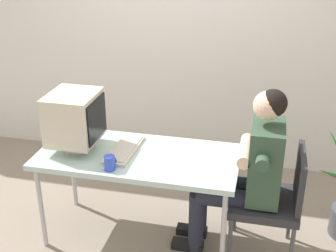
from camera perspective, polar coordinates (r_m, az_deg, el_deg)
The scene contains 8 objects.
ground_plane at distance 3.67m, azimuth -3.50°, elevation -13.62°, with size 12.00×12.00×0.00m, color gray.
wall_back at distance 4.27m, azimuth 5.43°, elevation 14.08°, with size 8.00×0.10×3.00m, color silver.
desk at distance 3.30m, azimuth -3.80°, elevation -4.36°, with size 1.47×0.69×0.72m.
crt_monitor at distance 3.33m, azimuth -11.79°, elevation 1.00°, with size 0.35×0.39×0.43m.
keyboard at distance 3.32m, azimuth -5.57°, elevation -2.97°, with size 0.19×0.48×0.03m.
office_chair at distance 3.29m, azimuth 13.38°, elevation -8.75°, with size 0.48×0.48×0.86m.
person_seated at distance 3.19m, azimuth 10.07°, elevation -5.35°, with size 0.74×0.58×1.29m.
desk_mug at distance 3.08m, azimuth -7.40°, elevation -4.64°, with size 0.07×0.08×0.10m.
Camera 1 is at (0.87, -2.76, 2.27)m, focal length 47.96 mm.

